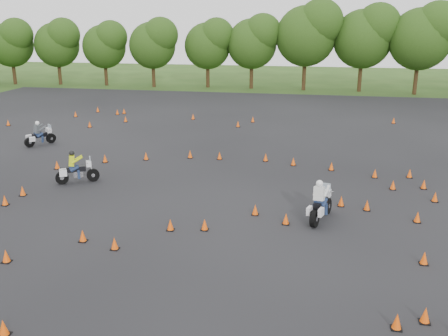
% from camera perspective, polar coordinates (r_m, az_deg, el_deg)
% --- Properties ---
extents(ground, '(140.00, 140.00, 0.00)m').
position_cam_1_polar(ground, '(20.83, -2.01, -6.32)').
color(ground, '#2D5119').
rests_on(ground, ground).
extents(asphalt_pad, '(62.00, 62.00, 0.00)m').
position_cam_1_polar(asphalt_pad, '(26.34, 0.79, -1.24)').
color(asphalt_pad, black).
rests_on(asphalt_pad, ground).
extents(treeline, '(86.98, 32.46, 10.66)m').
position_cam_1_polar(treeline, '(53.87, 10.33, 12.83)').
color(treeline, '#264413').
rests_on(treeline, ground).
extents(traffic_cones, '(36.83, 32.93, 0.45)m').
position_cam_1_polar(traffic_cones, '(26.22, -0.39, -0.82)').
color(traffic_cones, '#FF560A').
rests_on(traffic_cones, asphalt_pad).
extents(rider_grey, '(1.73, 2.22, 1.69)m').
position_cam_1_polar(rider_grey, '(35.31, -20.36, 3.81)').
color(rider_grey, '#414549').
rests_on(rider_grey, ground).
extents(rider_yellow, '(2.25, 1.65, 1.70)m').
position_cam_1_polar(rider_yellow, '(26.57, -16.47, 0.12)').
color(rider_yellow, '#C6D513').
rests_on(rider_yellow, ground).
extents(rider_white, '(1.42, 2.45, 1.81)m').
position_cam_1_polar(rider_white, '(21.17, 11.15, -3.60)').
color(rider_white, silver).
rests_on(rider_white, ground).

